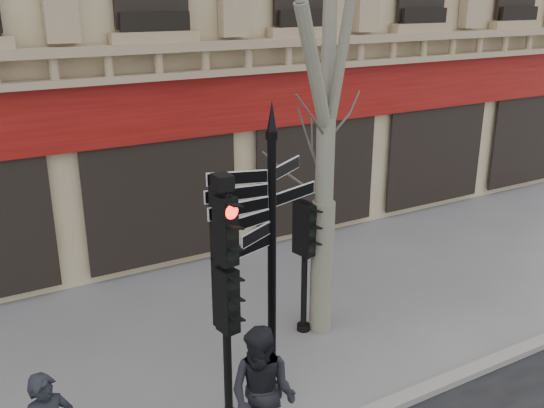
{
  "coord_description": "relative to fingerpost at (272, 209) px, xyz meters",
  "views": [
    {
      "loc": [
        -4.17,
        -7.04,
        5.85
      ],
      "look_at": [
        0.25,
        0.6,
        2.79
      ],
      "focal_mm": 40.0,
      "sensor_mm": 36.0,
      "label": 1
    }
  ],
  "objects": [
    {
      "name": "traffic_signal_secondary",
      "position": [
        1.46,
        1.38,
        -1.34
      ],
      "size": [
        0.47,
        0.37,
        2.47
      ],
      "rotation": [
        0.0,
        0.0,
        0.2
      ],
      "color": "black",
      "rests_on": "ground"
    },
    {
      "name": "pedestrian_b",
      "position": [
        -0.74,
        -1.05,
        -2.1
      ],
      "size": [
        1.14,
        1.18,
        1.91
      ],
      "primitive_type": "imported",
      "rotation": [
        0.0,
        0.0,
        -0.9
      ],
      "color": "black",
      "rests_on": "ground"
    },
    {
      "name": "fingerpost",
      "position": [
        0.0,
        0.0,
        0.0
      ],
      "size": [
        2.13,
        2.13,
        4.55
      ],
      "rotation": [
        0.0,
        0.0,
        0.13
      ],
      "color": "black",
      "rests_on": "ground"
    },
    {
      "name": "traffic_signal_main",
      "position": [
        -0.83,
        -0.19,
        -0.71
      ],
      "size": [
        0.45,
        0.36,
        3.72
      ],
      "rotation": [
        0.0,
        0.0,
        0.17
      ],
      "color": "black",
      "rests_on": "ground"
    },
    {
      "name": "ground",
      "position": [
        0.24,
        0.25,
        -3.06
      ],
      "size": [
        80.0,
        80.0,
        0.0
      ],
      "primitive_type": "plane",
      "color": "slate",
      "rests_on": "ground"
    }
  ]
}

